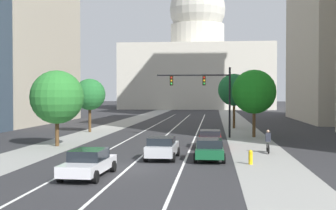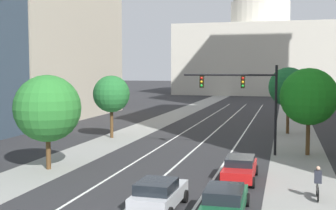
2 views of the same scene
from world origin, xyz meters
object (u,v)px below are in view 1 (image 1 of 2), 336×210
object	(u,v)px
fire_hydrant	(251,157)
cyclist	(268,142)
traffic_signal_mast	(207,89)
street_tree_far_right	(254,92)
street_tree_near_left	(90,95)
street_tree_mid_right	(234,90)
street_tree_mid_left	(57,97)
car_white	(89,163)
car_red	(210,138)
car_silver	(162,147)
capitol_building	(197,65)
car_green	(209,149)

from	to	relation	value
fire_hydrant	cyclist	distance (m)	5.83
traffic_signal_mast	street_tree_far_right	distance (m)	4.75
street_tree_near_left	street_tree_mid_right	bearing A→B (deg)	23.87
street_tree_mid_right	street_tree_far_right	bearing A→B (deg)	-82.83
street_tree_far_right	street_tree_near_left	world-z (taller)	street_tree_far_right
fire_hydrant	street_tree_near_left	distance (m)	27.85
cyclist	street_tree_mid_left	bearing A→B (deg)	81.18
car_white	street_tree_near_left	world-z (taller)	street_tree_near_left
traffic_signal_mast	street_tree_near_left	size ratio (longest dim) A/B	1.21
car_red	traffic_signal_mast	bearing A→B (deg)	2.20
car_silver	fire_hydrant	world-z (taller)	car_silver
traffic_signal_mast	street_tree_near_left	xyz separation A→B (m)	(-13.40, 5.09, -0.57)
cyclist	car_red	bearing A→B (deg)	55.45
car_white	traffic_signal_mast	size ratio (longest dim) A/B	0.66
car_red	traffic_signal_mast	size ratio (longest dim) A/B	0.63
car_silver	cyclist	xyz separation A→B (m)	(7.38, 3.81, 0.06)
car_red	street_tree_near_left	size ratio (longest dim) A/B	0.77
capitol_building	car_red	xyz separation A→B (m)	(4.69, -101.05, -12.46)
cyclist	car_green	bearing A→B (deg)	132.61
car_red	street_tree_far_right	world-z (taller)	street_tree_far_right
fire_hydrant	car_green	bearing A→B (deg)	146.38
car_white	car_green	distance (m)	9.17
capitol_building	street_tree_mid_left	bearing A→B (deg)	-94.51
car_silver	cyclist	bearing A→B (deg)	-61.49
street_tree_mid_right	car_green	bearing A→B (deg)	-95.81
street_tree_near_left	car_silver	bearing A→B (deg)	-62.54
traffic_signal_mast	street_tree_near_left	bearing A→B (deg)	159.21
car_white	street_tree_near_left	bearing A→B (deg)	18.05
car_white	fire_hydrant	bearing A→B (deg)	-57.72
street_tree_mid_right	car_white	bearing A→B (deg)	-104.72
car_red	car_green	distance (m)	6.83
car_green	street_tree_mid_left	distance (m)	14.67
car_red	street_tree_mid_left	world-z (taller)	street_tree_mid_left
capitol_building	fire_hydrant	distance (m)	110.55
street_tree_mid_left	street_tree_far_right	distance (m)	19.51
capitol_building	traffic_signal_mast	bearing A→B (deg)	-87.33
capitol_building	car_green	size ratio (longest dim) A/B	9.12
car_white	cyclist	distance (m)	14.91
cyclist	car_white	bearing A→B (deg)	135.53
car_red	cyclist	xyz separation A→B (m)	(4.25, -2.97, 0.10)
traffic_signal_mast	car_white	bearing A→B (deg)	-104.85
street_tree_mid_right	street_tree_near_left	world-z (taller)	street_tree_mid_right
car_red	street_tree_far_right	xyz separation A→B (m)	(4.31, 9.36, 3.81)
capitol_building	car_green	bearing A→B (deg)	-87.51
car_silver	capitol_building	bearing A→B (deg)	2.01
car_red	capitol_building	bearing A→B (deg)	2.38
fire_hydrant	car_red	bearing A→B (deg)	106.67
capitol_building	car_green	distance (m)	108.70
traffic_signal_mast	fire_hydrant	size ratio (longest dim) A/B	8.09
car_green	cyclist	xyz separation A→B (m)	(4.25, 3.87, 0.10)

